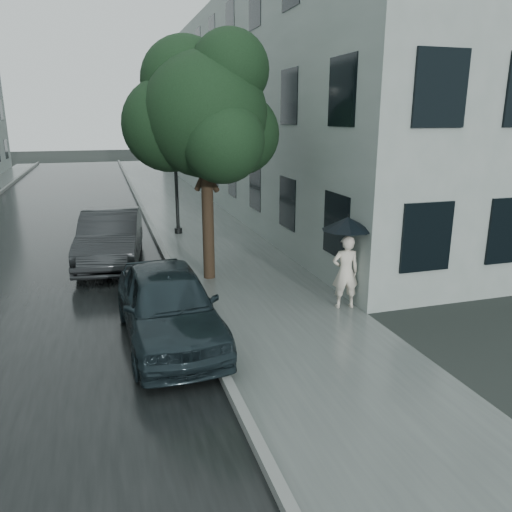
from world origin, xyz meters
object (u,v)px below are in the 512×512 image
object	(u,v)px
street_tree	(204,113)
lamp_post	(171,151)
car_far	(111,237)
car_near	(168,304)
pedestrian	(345,272)

from	to	relation	value
street_tree	lamp_post	distance (m)	5.40
lamp_post	car_far	xyz separation A→B (m)	(-2.23, -3.20, -2.17)
street_tree	car_far	bearing A→B (deg)	139.25
street_tree	car_near	size ratio (longest dim) A/B	1.46
car_near	car_far	distance (m)	5.74
car_near	lamp_post	bearing A→B (deg)	79.11
lamp_post	car_far	size ratio (longest dim) A/B	1.13
car_near	car_far	bearing A→B (deg)	96.61
lamp_post	car_far	bearing A→B (deg)	-131.85
lamp_post	pedestrian	bearing A→B (deg)	-79.92
pedestrian	street_tree	distance (m)	5.12
street_tree	pedestrian	bearing A→B (deg)	-51.96
street_tree	car_near	bearing A→B (deg)	-112.53
car_near	street_tree	bearing A→B (deg)	65.21
car_far	street_tree	bearing A→B (deg)	-34.03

